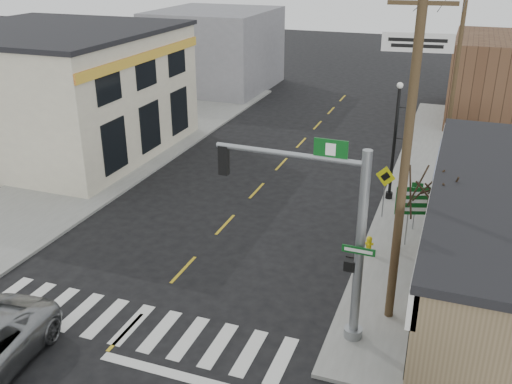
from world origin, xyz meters
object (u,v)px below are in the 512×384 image
(bare_tree, at_px, (434,180))
(utility_pole_far, at_px, (458,56))
(lamp_post, at_px, (397,133))
(guide_sign, at_px, (419,209))
(traffic_signal_pole, at_px, (336,225))
(fire_hydrant, at_px, (369,244))
(utility_pole_near, at_px, (405,162))
(dance_center_sign, at_px, (415,65))

(bare_tree, bearing_deg, utility_pole_far, 90.07)
(lamp_post, distance_m, bare_tree, 7.63)
(bare_tree, xyz_separation_m, utility_pole_far, (-0.02, 17.66, 1.13))
(guide_sign, xyz_separation_m, bare_tree, (0.45, -2.12, 2.02))
(traffic_signal_pole, distance_m, lamp_post, 10.98)
(traffic_signal_pole, height_order, fire_hydrant, traffic_signal_pole)
(fire_hydrant, relative_size, lamp_post, 0.13)
(utility_pole_near, relative_size, utility_pole_far, 1.03)
(guide_sign, xyz_separation_m, fire_hydrant, (-1.65, -0.42, -1.58))
(traffic_signal_pole, xyz_separation_m, dance_center_sign, (0.48, 15.27, 1.84))
(dance_center_sign, relative_size, utility_pole_near, 0.72)
(traffic_signal_pole, relative_size, utility_pole_far, 0.62)
(bare_tree, relative_size, utility_pole_far, 0.51)
(fire_hydrant, height_order, utility_pole_far, utility_pole_far)
(guide_sign, xyz_separation_m, utility_pole_far, (0.43, 15.55, 3.14))
(traffic_signal_pole, relative_size, dance_center_sign, 0.83)
(guide_sign, relative_size, bare_tree, 0.61)
(lamp_post, bearing_deg, utility_pole_far, 83.17)
(guide_sign, distance_m, fire_hydrant, 2.32)
(dance_center_sign, distance_m, bare_tree, 11.87)
(traffic_signal_pole, bearing_deg, fire_hydrant, 88.76)
(lamp_post, height_order, utility_pole_far, utility_pole_far)
(traffic_signal_pole, relative_size, bare_tree, 1.22)
(lamp_post, distance_m, utility_pole_far, 10.72)
(dance_center_sign, bearing_deg, traffic_signal_pole, -98.33)
(dance_center_sign, distance_m, utility_pole_near, 13.81)
(fire_hydrant, relative_size, utility_pole_near, 0.07)
(guide_sign, xyz_separation_m, utility_pole_near, (-0.33, -4.27, 3.31))
(fire_hydrant, distance_m, utility_pole_far, 16.78)
(guide_sign, height_order, lamp_post, lamp_post)
(guide_sign, bearing_deg, bare_tree, -96.28)
(fire_hydrant, bearing_deg, traffic_signal_pole, -93.02)
(guide_sign, distance_m, utility_pole_near, 5.41)
(lamp_post, relative_size, utility_pole_near, 0.54)
(fire_hydrant, relative_size, bare_tree, 0.14)
(traffic_signal_pole, relative_size, utility_pole_near, 0.60)
(dance_center_sign, bearing_deg, lamp_post, -98.37)
(guide_sign, distance_m, bare_tree, 2.96)
(dance_center_sign, relative_size, utility_pole_far, 0.74)
(traffic_signal_pole, distance_m, utility_pole_far, 21.50)
(traffic_signal_pole, relative_size, fire_hydrant, 8.56)
(lamp_post, xyz_separation_m, utility_pole_far, (2.03, 10.35, 1.90))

